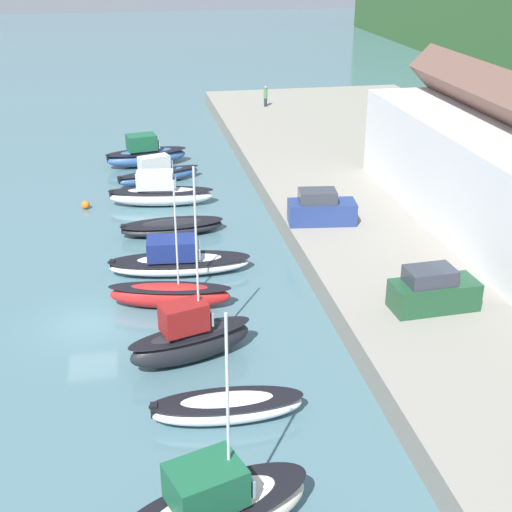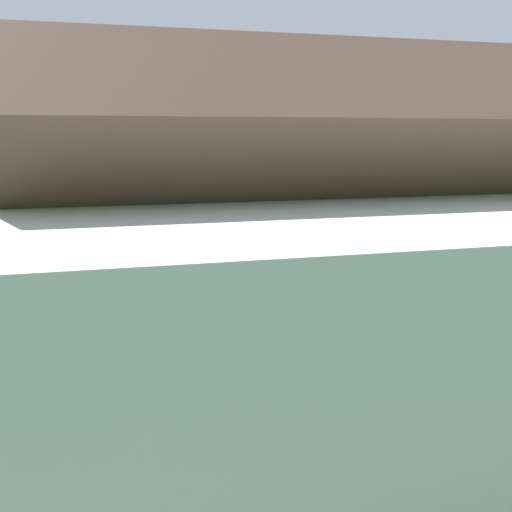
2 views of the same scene
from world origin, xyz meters
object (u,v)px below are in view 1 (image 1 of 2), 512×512
at_px(moored_boat_0, 146,154).
at_px(person_on_quay, 266,96).
at_px(moored_boat_2, 160,193).
at_px(moored_boat_1, 158,173).
at_px(mooring_buoy_1, 86,205).
at_px(moored_boat_3, 172,227).
at_px(parked_car_0, 433,291).
at_px(moored_boat_6, 190,339).
at_px(moored_boat_5, 170,295).
at_px(moored_boat_8, 215,510).
at_px(parked_car_1, 321,209).
at_px(moored_boat_7, 227,407).
at_px(moored_boat_4, 178,261).

height_order(moored_boat_0, person_on_quay, person_on_quay).
bearing_deg(moored_boat_2, moored_boat_1, -174.27).
bearing_deg(mooring_buoy_1, moored_boat_0, 154.04).
relative_size(moored_boat_3, parked_car_0, 1.60).
bearing_deg(moored_boat_6, moored_boat_5, 168.34).
xyz_separation_m(moored_boat_8, person_on_quay, (-56.24, 13.01, 1.38)).
distance_m(moored_boat_2, moored_boat_6, 21.12).
bearing_deg(moored_boat_1, parked_car_1, 14.42).
height_order(moored_boat_1, moored_boat_2, moored_boat_2).
relative_size(moored_boat_0, moored_boat_1, 1.03).
distance_m(moored_boat_6, parked_car_0, 11.89).
bearing_deg(parked_car_1, person_on_quay, -178.36).
bearing_deg(moored_boat_6, moored_boat_3, 161.35).
distance_m(parked_car_1, mooring_buoy_1, 17.57).
distance_m(moored_boat_0, moored_boat_8, 41.87).
bearing_deg(parked_car_1, moored_boat_3, -102.60).
relative_size(moored_boat_3, mooring_buoy_1, 11.43).
distance_m(moored_boat_0, moored_boat_5, 25.79).
bearing_deg(moored_boat_8, parked_car_0, 113.99).
height_order(moored_boat_0, mooring_buoy_1, moored_boat_0).
xyz_separation_m(person_on_quay, mooring_buoy_1, (24.17, -18.05, -2.19)).
xyz_separation_m(moored_boat_0, moored_boat_1, (4.84, 0.72, -0.20)).
distance_m(person_on_quay, mooring_buoy_1, 30.25).
bearing_deg(moored_boat_5, person_on_quay, 174.30).
xyz_separation_m(moored_boat_1, person_on_quay, (-19.21, 12.56, 1.70)).
bearing_deg(moored_boat_8, moored_boat_3, 160.22).
bearing_deg(parked_car_0, moored_boat_7, -68.46).
distance_m(moored_boat_0, moored_boat_1, 4.90).
bearing_deg(mooring_buoy_1, moored_boat_1, 132.11).
relative_size(person_on_quay, mooring_buoy_1, 3.56).
bearing_deg(parked_car_0, person_on_quay, 175.95).
xyz_separation_m(moored_boat_5, moored_boat_7, (9.99, 1.51, -0.17)).
bearing_deg(person_on_quay, parked_car_1, -5.43).
bearing_deg(moored_boat_2, person_on_quay, 159.91).
height_order(moored_boat_8, person_on_quay, moored_boat_8).
height_order(moored_boat_3, moored_boat_8, moored_boat_8).
relative_size(moored_boat_1, moored_boat_4, 0.83).
relative_size(moored_boat_2, parked_car_1, 1.78).
bearing_deg(mooring_buoy_1, moored_boat_5, 16.83).
distance_m(moored_boat_8, parked_car_0, 16.45).
relative_size(moored_boat_0, parked_car_0, 1.69).
height_order(moored_boat_3, parked_car_0, parked_car_0).
height_order(moored_boat_5, moored_boat_8, moored_boat_8).
distance_m(moored_boat_2, moored_boat_8, 31.87).
distance_m(moored_boat_3, parked_car_0, 19.10).
bearing_deg(moored_boat_2, moored_boat_5, 5.65).
distance_m(moored_boat_2, moored_boat_7, 25.79).
relative_size(moored_boat_6, parked_car_0, 2.16).
xyz_separation_m(moored_boat_1, parked_car_1, (14.08, 9.39, 1.52)).
relative_size(moored_boat_5, moored_boat_8, 0.86).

